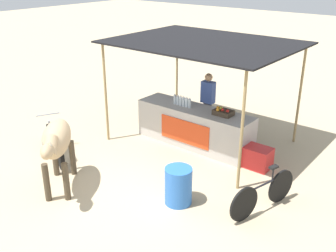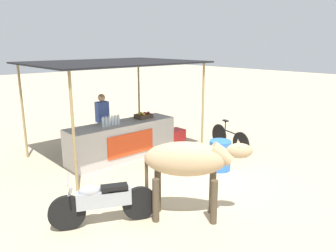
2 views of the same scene
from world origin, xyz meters
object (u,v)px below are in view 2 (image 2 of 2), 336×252
Objects in this scene: fruit_crate at (143,116)px; motorcycle_parked at (103,201)px; water_barrel at (220,155)px; cow at (189,162)px; bicycle_leaning at (229,139)px; vendor_behind_counter at (103,123)px; cooler_box at (174,137)px; stall_counter at (122,140)px.

fruit_crate is 3.96m from motorcycle_parked.
cow reaches higher than water_barrel.
water_barrel is at bearing -150.55° from bicycle_leaning.
vendor_behind_counter is at bearing 79.23° from cow.
fruit_crate is 0.28× the size of cow.
cooler_box is 4.30m from cow.
cow reaches higher than motorcycle_parked.
water_barrel is at bearing 26.33° from cow.
bicycle_leaning is (4.76, 1.06, -0.08)m from motorcycle_parked.
vendor_behind_counter is 3.38m from water_barrel.
motorcycle_parked is at bearing 147.79° from cow.
vendor_behind_counter is 4.19m from cow.
stall_counter is 5.00× the size of cooler_box.
bicycle_leaning is (0.83, -1.43, 0.11)m from cooler_box.
vendor_behind_counter is 2.75× the size of cooler_box.
stall_counter is 6.82× the size of fruit_crate.
fruit_crate reaches higher than motorcycle_parked.
motorcycle_parked is (-2.02, -3.33, -0.42)m from vendor_behind_counter.
motorcycle_parked is (-1.24, 0.78, -0.60)m from cow.
water_barrel is at bearing -65.66° from vendor_behind_counter.
water_barrel is at bearing -78.04° from fruit_crate.
stall_counter is at bearing 176.88° from cooler_box.
bicycle_leaning is at bearing 27.56° from cow.
vendor_behind_counter reaches higher than bicycle_leaning.
vendor_behind_counter is 3.92m from motorcycle_parked.
vendor_behind_counter is 2.26× the size of water_barrel.
fruit_crate is at bearing -38.60° from vendor_behind_counter.
cow is at bearing -116.01° from fruit_crate.
vendor_behind_counter reaches higher than motorcycle_parked.
motorcycle_parked is (-2.14, -2.58, -0.05)m from stall_counter.
motorcycle_parked is at bearing -137.86° from fruit_crate.
fruit_crate reaches higher than stall_counter.
water_barrel is 0.47× the size of cow.
cooler_box is at bearing -8.14° from fruit_crate.
fruit_crate is 3.79m from cow.
water_barrel is 1.56m from bicycle_leaning.
stall_counter is 1.81× the size of motorcycle_parked.
motorcycle_parked is at bearing -147.69° from cooler_box.
cooler_box is 0.37× the size of bicycle_leaning.
cow reaches higher than bicycle_leaning.
stall_counter reaches higher than cooler_box.
stall_counter is at bearing 118.77° from water_barrel.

